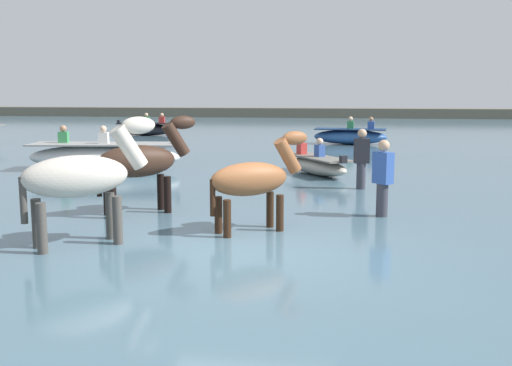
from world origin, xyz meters
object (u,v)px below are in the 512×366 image
object	(u,v)px
horse_trailing_chestnut	(254,182)
boat_mid_channel	(146,129)
person_onlooker_right	(361,164)
horse_lead_dark_bay	(141,164)
boat_far_offshore	(350,136)
person_wading_close	(383,184)
boat_distant_east	(104,156)
boat_far_inshore	(317,165)
horse_flank_pinto	(82,180)

from	to	relation	value
horse_trailing_chestnut	boat_mid_channel	xyz separation A→B (m)	(-8.16, 19.00, -0.47)
boat_mid_channel	person_onlooker_right	xyz separation A→B (m)	(9.89, -14.66, 0.25)
horse_lead_dark_bay	boat_far_offshore	world-z (taller)	horse_lead_dark_bay
person_wading_close	boat_distant_east	bearing A→B (deg)	144.36
boat_mid_channel	person_wading_close	xyz separation A→B (m)	(10.18, -17.56, 0.25)
boat_far_inshore	boat_distant_east	bearing A→B (deg)	179.77
boat_far_offshore	person_wading_close	distance (m)	14.09
person_onlooker_right	horse_trailing_chestnut	bearing A→B (deg)	-111.73
horse_lead_dark_bay	boat_mid_channel	bearing A→B (deg)	108.53
horse_lead_dark_bay	person_onlooker_right	size ratio (longest dim) A/B	1.23
horse_trailing_chestnut	boat_mid_channel	bearing A→B (deg)	113.24
person_wading_close	horse_lead_dark_bay	bearing A→B (deg)	-175.05
horse_trailing_chestnut	boat_distant_east	distance (m)	8.33
person_onlooker_right	person_wading_close	xyz separation A→B (m)	(0.29, -2.91, 0.00)
boat_mid_channel	person_wading_close	world-z (taller)	person_wading_close
boat_mid_channel	boat_distant_east	size ratio (longest dim) A/B	0.68
horse_flank_pinto	boat_mid_channel	bearing A→B (deg)	106.40
boat_far_offshore	person_onlooker_right	bearing A→B (deg)	-89.22
boat_far_offshore	boat_mid_channel	xyz separation A→B (m)	(-9.74, 3.48, -0.02)
horse_lead_dark_bay	boat_far_offshore	xyz separation A→B (m)	(3.73, 14.44, -0.56)
boat_far_offshore	boat_distant_east	bearing A→B (deg)	-126.81
person_onlooker_right	horse_flank_pinto	bearing A→B (deg)	-125.74
boat_mid_channel	boat_far_inshore	bearing A→B (deg)	-54.69
horse_lead_dark_bay	horse_trailing_chestnut	xyz separation A→B (m)	(2.15, -1.08, -0.11)
horse_trailing_chestnut	person_onlooker_right	distance (m)	4.68
horse_flank_pinto	person_wading_close	bearing A→B (deg)	31.43
horse_lead_dark_bay	horse_trailing_chestnut	world-z (taller)	horse_lead_dark_bay
horse_trailing_chestnut	boat_mid_channel	distance (m)	20.68
boat_far_inshore	boat_distant_east	world-z (taller)	boat_distant_east
boat_distant_east	person_onlooker_right	bearing A→B (deg)	-17.91
boat_distant_east	horse_flank_pinto	bearing A→B (deg)	-69.41
horse_lead_dark_bay	boat_far_inshore	world-z (taller)	horse_lead_dark_bay
boat_distant_east	person_onlooker_right	distance (m)	7.21
boat_far_inshore	person_wading_close	size ratio (longest dim) A/B	1.56
boat_far_inshore	horse_flank_pinto	bearing A→B (deg)	-110.63
person_wading_close	person_onlooker_right	bearing A→B (deg)	95.63
boat_far_inshore	person_wading_close	bearing A→B (deg)	-75.19
horse_lead_dark_bay	boat_far_offshore	distance (m)	14.92
boat_far_offshore	person_onlooker_right	xyz separation A→B (m)	(0.15, -11.17, 0.24)
boat_far_inshore	person_onlooker_right	world-z (taller)	person_onlooker_right
horse_trailing_chestnut	boat_distant_east	world-z (taller)	horse_trailing_chestnut
boat_distant_east	person_wading_close	distance (m)	8.79
boat_far_inshore	boat_mid_channel	bearing A→B (deg)	125.31
boat_mid_channel	boat_distant_east	distance (m)	12.81
horse_flank_pinto	person_onlooker_right	xyz separation A→B (m)	(3.96, 5.50, -0.37)
boat_mid_channel	horse_lead_dark_bay	bearing A→B (deg)	-71.47
boat_far_offshore	boat_mid_channel	world-z (taller)	boat_far_offshore
boat_far_inshore	person_onlooker_right	distance (m)	2.46
horse_lead_dark_bay	boat_far_offshore	size ratio (longest dim) A/B	0.67
boat_mid_channel	boat_far_inshore	xyz separation A→B (m)	(8.83, -12.46, -0.06)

